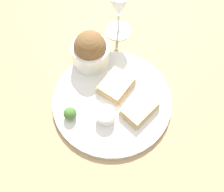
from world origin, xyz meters
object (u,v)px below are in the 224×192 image
cheese_toast_far (140,109)px  wine_glass (119,6)px  cheese_toast_near (118,85)px  salad_bowl (91,51)px  sauce_ramekin (105,115)px

cheese_toast_far → wine_glass: (-0.26, -0.13, 0.08)m
cheese_toast_near → salad_bowl: bearing=-124.2°
cheese_toast_far → cheese_toast_near: bearing=-124.9°
wine_glass → sauce_ramekin: bearing=9.4°
cheese_toast_far → wine_glass: wine_glass is taller
salad_bowl → cheese_toast_near: salad_bowl is taller
cheese_toast_near → wine_glass: (-0.21, -0.06, 0.08)m
salad_bowl → cheese_toast_near: size_ratio=1.01×
cheese_toast_near → cheese_toast_far: size_ratio=0.98×
sauce_ramekin → cheese_toast_far: size_ratio=0.44×
salad_bowl → sauce_ramekin: (0.16, 0.09, -0.03)m
sauce_ramekin → wine_glass: 0.32m
sauce_ramekin → cheese_toast_near: size_ratio=0.45×
salad_bowl → cheese_toast_far: size_ratio=0.99×
salad_bowl → wine_glass: 0.15m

